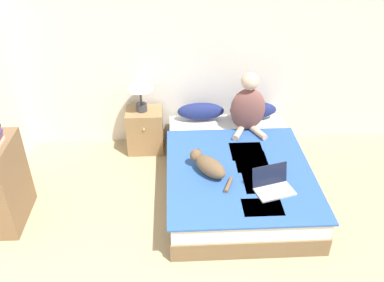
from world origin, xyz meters
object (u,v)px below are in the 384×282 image
table_lamp (140,83)px  bookshelf (3,184)px  laptop_open (273,186)px  nightstand (145,130)px  pillow_far (253,110)px  person_sitting (248,106)px  bed (236,174)px  pillow_near (201,111)px  cat_tabby (208,165)px

table_lamp → bookshelf: (-1.26, -1.19, -0.47)m
laptop_open → nightstand: size_ratio=0.76×
pillow_far → laptop_open: (-0.05, -1.40, -0.06)m
person_sitting → nightstand: (-1.21, 0.22, -0.41)m
bed → bookshelf: (-2.29, -0.35, 0.24)m
pillow_near → pillow_far: (0.64, 0.00, 0.00)m
cat_tabby → laptop_open: bearing=-154.5°
pillow_far → laptop_open: 1.40m
person_sitting → table_lamp: person_sitting is taller
bed → pillow_far: pillow_far is taller
laptop_open → bookshelf: 2.56m
bed → laptop_open: bearing=-62.4°
pillow_near → table_lamp: bearing=-176.0°
nightstand → person_sitting: bearing=-10.3°
pillow_near → nightstand: (-0.69, -0.05, -0.22)m
pillow_near → table_lamp: table_lamp is taller
person_sitting → table_lamp: size_ratio=1.47×
bookshelf → table_lamp: bearing=43.5°
bed → person_sitting: 0.82m
nightstand → bookshelf: (-1.28, -1.19, 0.16)m
nightstand → laptop_open: bearing=-46.5°
pillow_far → nightstand: size_ratio=1.05×
bed → person_sitting: person_sitting is taller
person_sitting → bookshelf: person_sitting is taller
cat_tabby → nightstand: size_ratio=0.99×
pillow_near → nightstand: size_ratio=1.05×
pillow_far → person_sitting: size_ratio=0.81×
person_sitting → table_lamp: 1.27m
pillow_near → pillow_far: size_ratio=1.00×
bed → nightstand: bearing=140.4°
pillow_far → nightstand: (-1.33, -0.05, -0.22)m
pillow_far → table_lamp: bearing=-177.9°
pillow_far → nightstand: 1.35m
pillow_far → cat_tabby: size_ratio=1.06×
bed → nightstand: nightstand is taller
person_sitting → bed: bearing=-108.0°
table_lamp → bookshelf: bearing=-136.5°
table_lamp → laptop_open: bearing=-46.0°
cat_tabby → bookshelf: size_ratio=0.62×
bed → table_lamp: size_ratio=4.19×
pillow_near → cat_tabby: size_ratio=1.06×
laptop_open → table_lamp: 1.93m
pillow_far → table_lamp: table_lamp is taller
laptop_open → bookshelf: bookshelf is taller
pillow_near → cat_tabby: (0.00, -1.10, -0.01)m
nightstand → table_lamp: 0.63m
pillow_near → laptop_open: bearing=-67.1°
pillow_near → pillow_far: bearing=0.0°
bed → cat_tabby: bearing=-145.9°
nightstand → table_lamp: size_ratio=1.13×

